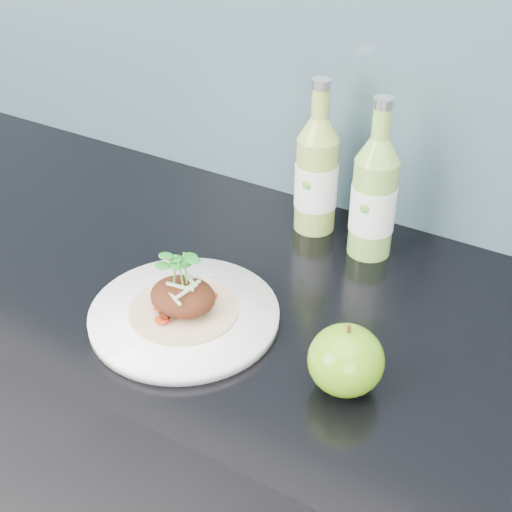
% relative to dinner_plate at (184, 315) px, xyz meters
% --- Properties ---
extents(kitchen_counter, '(4.00, 0.60, 0.90)m').
position_rel_dinner_plate_xyz_m(kitchen_counter, '(0.11, 0.12, -0.46)').
color(kitchen_counter, black).
rests_on(kitchen_counter, ground).
extents(subway_backsplash, '(4.00, 0.02, 0.70)m').
position_rel_dinner_plate_xyz_m(subway_backsplash, '(0.11, 0.40, 0.34)').
color(subway_backsplash, '#6C99AA').
rests_on(subway_backsplash, kitchen_counter).
extents(dinner_plate, '(0.32, 0.32, 0.02)m').
position_rel_dinner_plate_xyz_m(dinner_plate, '(0.00, 0.00, 0.00)').
color(dinner_plate, white).
rests_on(dinner_plate, kitchen_counter).
extents(pork_taco, '(0.15, 0.15, 0.10)m').
position_rel_dinner_plate_xyz_m(pork_taco, '(-0.00, 0.00, 0.04)').
color(pork_taco, tan).
rests_on(pork_taco, dinner_plate).
extents(green_apple, '(0.10, 0.10, 0.10)m').
position_rel_dinner_plate_xyz_m(green_apple, '(0.25, -0.01, 0.04)').
color(green_apple, '#52840E').
rests_on(green_apple, kitchen_counter).
extents(cider_bottle_left, '(0.08, 0.08, 0.26)m').
position_rel_dinner_plate_xyz_m(cider_bottle_left, '(0.04, 0.31, 0.09)').
color(cider_bottle_left, '#8FAA46').
rests_on(cider_bottle_left, kitchen_counter).
extents(cider_bottle_right, '(0.08, 0.08, 0.26)m').
position_rel_dinner_plate_xyz_m(cider_bottle_right, '(0.15, 0.29, 0.09)').
color(cider_bottle_right, '#7DB049').
rests_on(cider_bottle_right, kitchen_counter).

